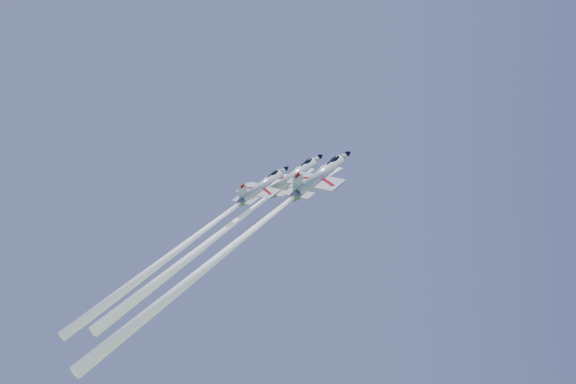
# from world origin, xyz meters

# --- Properties ---
(jet_lead) EXTENTS (27.35, 37.49, 40.71)m
(jet_lead) POSITION_xyz_m (-9.78, -6.85, 74.32)
(jet_lead) COLOR white
(jet_left) EXTENTS (23.73, 33.02, 36.00)m
(jet_left) POSITION_xyz_m (-14.99, -7.42, 73.11)
(jet_left) COLOR white
(jet_right) EXTENTS (29.97, 41.36, 45.00)m
(jet_right) POSITION_xyz_m (-5.60, -16.07, 71.33)
(jet_right) COLOR white
(jet_slot) EXTENTS (23.94, 33.14, 36.08)m
(jet_slot) POSITION_xyz_m (-14.31, -14.43, 71.76)
(jet_slot) COLOR white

